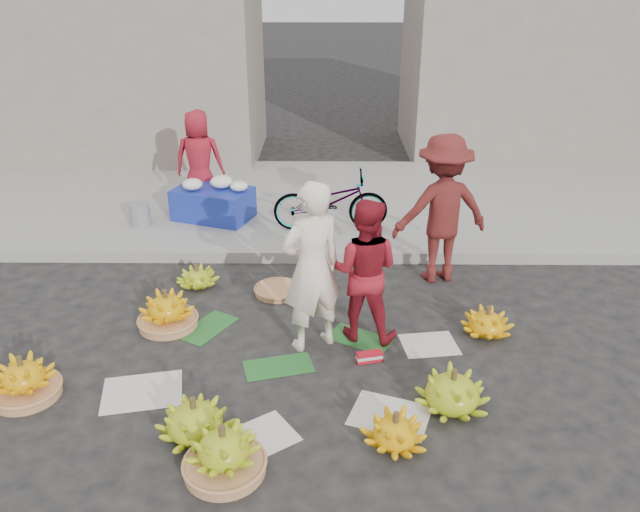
{
  "coord_description": "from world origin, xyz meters",
  "views": [
    {
      "loc": [
        0.35,
        -5.15,
        3.48
      ],
      "look_at": [
        0.29,
        0.81,
        0.7
      ],
      "focal_mm": 35.0,
      "sensor_mm": 36.0,
      "label": 1
    }
  ],
  "objects_px": {
    "banana_bunch_4": "(452,391)",
    "flower_table": "(213,201)",
    "banana_bunch_0": "(24,380)",
    "bicycle": "(331,201)",
    "vendor_cream": "(312,268)"
  },
  "relations": [
    {
      "from": "banana_bunch_0",
      "to": "banana_bunch_4",
      "type": "bearing_deg",
      "value": -2.02
    },
    {
      "from": "banana_bunch_0",
      "to": "vendor_cream",
      "type": "distance_m",
      "value": 2.75
    },
    {
      "from": "flower_table",
      "to": "banana_bunch_4",
      "type": "bearing_deg",
      "value": -37.15
    },
    {
      "from": "bicycle",
      "to": "vendor_cream",
      "type": "bearing_deg",
      "value": 173.35
    },
    {
      "from": "vendor_cream",
      "to": "bicycle",
      "type": "height_order",
      "value": "vendor_cream"
    },
    {
      "from": "banana_bunch_4",
      "to": "vendor_cream",
      "type": "relative_size",
      "value": 0.49
    },
    {
      "from": "banana_bunch_4",
      "to": "vendor_cream",
      "type": "xyz_separation_m",
      "value": [
        -1.22,
        0.99,
        0.69
      ]
    },
    {
      "from": "flower_table",
      "to": "banana_bunch_0",
      "type": "bearing_deg",
      "value": -84.53
    },
    {
      "from": "banana_bunch_4",
      "to": "flower_table",
      "type": "xyz_separation_m",
      "value": [
        -2.72,
        4.16,
        0.2
      ]
    },
    {
      "from": "vendor_cream",
      "to": "bicycle",
      "type": "relative_size",
      "value": 1.1
    },
    {
      "from": "banana_bunch_4",
      "to": "bicycle",
      "type": "height_order",
      "value": "bicycle"
    },
    {
      "from": "banana_bunch_0",
      "to": "vendor_cream",
      "type": "bearing_deg",
      "value": 18.87
    },
    {
      "from": "banana_bunch_4",
      "to": "vendor_cream",
      "type": "distance_m",
      "value": 1.72
    },
    {
      "from": "flower_table",
      "to": "bicycle",
      "type": "xyz_separation_m",
      "value": [
        1.7,
        -0.39,
        0.16
      ]
    },
    {
      "from": "banana_bunch_4",
      "to": "banana_bunch_0",
      "type": "bearing_deg",
      "value": 177.98
    }
  ]
}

